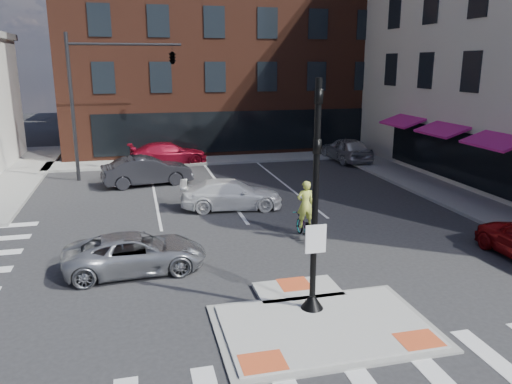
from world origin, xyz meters
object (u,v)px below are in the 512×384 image
object	(u,v)px
white_pickup	(231,194)
silver_suv	(136,253)
bg_car_silver	(346,149)
cyclist	(305,219)
bg_car_red	(168,153)
bg_car_dark	(147,171)

from	to	relation	value
white_pickup	silver_suv	bearing A→B (deg)	151.99
bg_car_silver	cyclist	xyz separation A→B (m)	(-7.73, -13.77, -0.06)
white_pickup	cyclist	distance (m)	4.96
white_pickup	bg_car_red	world-z (taller)	bg_car_red
silver_suv	white_pickup	distance (m)	7.53
silver_suv	bg_car_silver	xyz separation A→B (m)	(13.92, 15.38, 0.20)
bg_car_dark	cyclist	size ratio (longest dim) A/B	2.12
bg_car_red	cyclist	world-z (taller)	cyclist
silver_suv	bg_car_red	xyz separation A→B (m)	(2.26, 17.12, 0.11)
white_pickup	bg_car_red	size ratio (longest dim) A/B	0.92
white_pickup	bg_car_red	xyz separation A→B (m)	(-2.03, 10.94, 0.06)
bg_car_red	white_pickup	bearing A→B (deg)	-176.91
white_pickup	bg_car_dark	distance (m)	6.60
bg_car_red	silver_suv	bearing A→B (deg)	165.06
bg_car_dark	bg_car_red	bearing A→B (deg)	-25.39
bg_car_silver	cyclist	distance (m)	15.79
bg_car_silver	cyclist	size ratio (longest dim) A/B	2.13
bg_car_dark	cyclist	world-z (taller)	cyclist
silver_suv	bg_car_dark	xyz separation A→B (m)	(0.74, 11.74, 0.17)
bg_car_red	cyclist	bearing A→B (deg)	-173.18
bg_car_red	bg_car_silver	bearing A→B (deg)	-105.92
silver_suv	bg_car_silver	world-z (taller)	bg_car_silver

